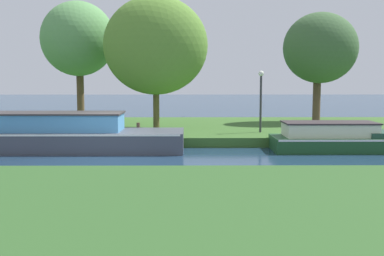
{
  "coord_description": "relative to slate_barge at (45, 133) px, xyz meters",
  "views": [
    {
      "loc": [
        2.77,
        -17.19,
        2.89
      ],
      "look_at": [
        2.9,
        1.2,
        0.9
      ],
      "focal_mm": 44.5,
      "sensor_mm": 36.0,
      "label": 1
    }
  ],
  "objects": [
    {
      "name": "ground_plane",
      "position": [
        2.84,
        -1.2,
        -0.69
      ],
      "size": [
        120.0,
        120.0,
        0.0
      ],
      "primitive_type": "plane",
      "color": "navy"
    },
    {
      "name": "riverbank_far",
      "position": [
        2.84,
        5.8,
        -0.49
      ],
      "size": [
        72.0,
        10.0,
        0.4
      ],
      "primitive_type": "cube",
      "color": "#386027",
      "rests_on": "ground_plane"
    },
    {
      "name": "riverbank_near",
      "position": [
        2.84,
        -10.2,
        -0.49
      ],
      "size": [
        72.0,
        10.0,
        0.4
      ],
      "primitive_type": "cube",
      "color": "#2E5625",
      "rests_on": "ground_plane"
    },
    {
      "name": "slate_barge",
      "position": [
        0.0,
        0.0,
        0.0
      ],
      "size": [
        10.22,
        2.35,
        2.25
      ],
      "color": "#444854",
      "rests_on": "ground_plane"
    },
    {
      "name": "forest_narrowboat",
      "position": [
        11.22,
        0.0,
        -0.19
      ],
      "size": [
        4.59,
        1.96,
        1.14
      ],
      "color": "#1F4D26",
      "rests_on": "ground_plane"
    },
    {
      "name": "willow_tree_left",
      "position": [
        -0.15,
        6.66,
        4.13
      ],
      "size": [
        3.82,
        3.82,
        6.37
      ],
      "color": "brown",
      "rests_on": "riverbank_far"
    },
    {
      "name": "willow_tree_centre",
      "position": [
        4.02,
        4.55,
        3.67
      ],
      "size": [
        4.99,
        3.35,
        6.32
      ],
      "color": "brown",
      "rests_on": "riverbank_far"
    },
    {
      "name": "willow_tree_right",
      "position": [
        12.75,
        7.61,
        3.72
      ],
      "size": [
        4.05,
        3.28,
        5.95
      ],
      "color": "brown",
      "rests_on": "riverbank_far"
    },
    {
      "name": "lamp_post",
      "position": [
        8.83,
        2.86,
        1.45
      ],
      "size": [
        0.24,
        0.24,
        2.75
      ],
      "color": "#333338",
      "rests_on": "riverbank_far"
    },
    {
      "name": "mooring_post_near",
      "position": [
        3.48,
        1.46,
        -0.01
      ],
      "size": [
        0.15,
        0.15,
        0.57
      ],
      "primitive_type": "cylinder",
      "color": "#4E3A2E",
      "rests_on": "riverbank_far"
    }
  ]
}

